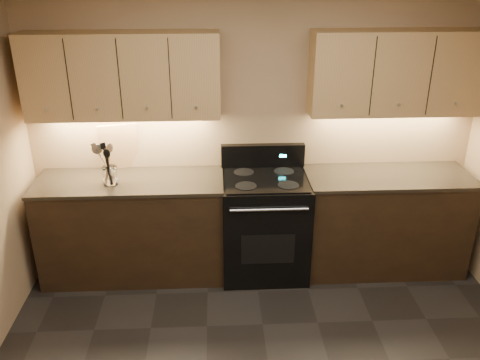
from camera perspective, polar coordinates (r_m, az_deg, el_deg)
name	(u,v)px	position (r m, az deg, el deg)	size (l,w,h in m)	color
wall_back	(254,126)	(4.57, 1.59, 6.04)	(4.00, 0.04, 2.60)	tan
counter_left	(134,227)	(4.68, -11.86, -5.21)	(1.62, 0.62, 0.93)	black
counter_right	(383,221)	(4.86, 15.80, -4.48)	(1.46, 0.62, 0.93)	black
stove	(264,224)	(4.61, 2.76, -4.93)	(0.76, 0.68, 1.14)	black
upper_cab_left	(122,76)	(4.35, -13.07, 11.34)	(1.60, 0.30, 0.70)	tan
upper_cab_right	(396,73)	(4.55, 17.11, 11.43)	(1.44, 0.30, 0.70)	tan
outlet_plate	(110,148)	(4.71, -14.43, 3.51)	(0.09, 0.01, 0.12)	#B2B5BA
utensil_crock	(110,176)	(4.41, -14.37, 0.43)	(0.15, 0.15, 0.15)	white
cutting_board	(119,147)	(4.66, -13.46, 3.66)	(0.34, 0.02, 0.43)	tan
wooden_spoon	(105,164)	(4.37, -14.91, 1.80)	(0.06, 0.06, 0.34)	tan
black_spoon	(109,163)	(4.39, -14.49, 1.87)	(0.06, 0.06, 0.33)	black
black_turner	(109,163)	(4.34, -14.46, 1.87)	(0.08, 0.08, 0.37)	black
steel_spatula	(113,160)	(4.37, -14.08, 2.24)	(0.08, 0.08, 0.39)	silver
steel_skimmer	(113,163)	(4.36, -14.09, 1.81)	(0.09, 0.09, 0.34)	silver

